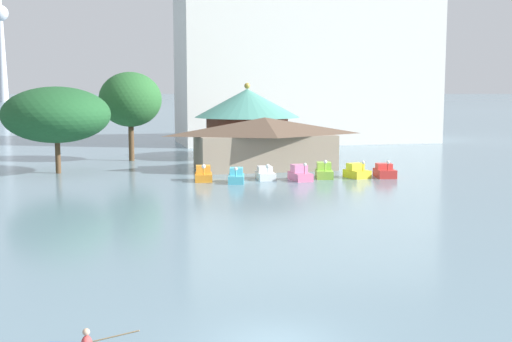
# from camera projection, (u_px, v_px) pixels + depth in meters

# --- Properties ---
(pedal_boat_orange) EXTENTS (1.83, 2.75, 1.59)m
(pedal_boat_orange) POSITION_uv_depth(u_px,v_px,m) (203.00, 175.00, 58.86)
(pedal_boat_orange) COLOR orange
(pedal_boat_orange) RESTS_ON ground
(pedal_boat_cyan) EXTENTS (1.96, 3.05, 1.50)m
(pedal_boat_cyan) POSITION_uv_depth(u_px,v_px,m) (236.00, 177.00, 57.82)
(pedal_boat_cyan) COLOR #4CB7CC
(pedal_boat_cyan) RESTS_ON ground
(pedal_boat_white) EXTENTS (1.68, 2.88, 1.51)m
(pedal_boat_white) POSITION_uv_depth(u_px,v_px,m) (265.00, 174.00, 59.97)
(pedal_boat_white) COLOR white
(pedal_boat_white) RESTS_ON ground
(pedal_boat_pink) EXTENTS (1.57, 2.89, 1.68)m
(pedal_boat_pink) POSITION_uv_depth(u_px,v_px,m) (300.00, 174.00, 59.30)
(pedal_boat_pink) COLOR pink
(pedal_boat_pink) RESTS_ON ground
(pedal_boat_lime) EXTENTS (2.13, 3.00, 1.78)m
(pedal_boat_lime) POSITION_uv_depth(u_px,v_px,m) (324.00, 172.00, 60.77)
(pedal_boat_lime) COLOR #8CCC3F
(pedal_boat_lime) RESTS_ON ground
(pedal_boat_yellow) EXTENTS (2.10, 2.59, 1.66)m
(pedal_boat_yellow) POSITION_uv_depth(u_px,v_px,m) (357.00, 172.00, 60.95)
(pedal_boat_yellow) COLOR yellow
(pedal_boat_yellow) RESTS_ON ground
(pedal_boat_red) EXTENTS (2.02, 2.82, 1.67)m
(pedal_boat_red) POSITION_uv_depth(u_px,v_px,m) (385.00, 172.00, 61.24)
(pedal_boat_red) COLOR red
(pedal_boat_red) RESTS_ON ground
(boathouse) EXTENTS (14.73, 7.03, 5.24)m
(boathouse) POSITION_uv_depth(u_px,v_px,m) (265.00, 142.00, 67.03)
(boathouse) COLOR gray
(boathouse) RESTS_ON ground
(green_roof_pavilion) EXTENTS (12.44, 12.44, 8.80)m
(green_roof_pavilion) POSITION_uv_depth(u_px,v_px,m) (247.00, 119.00, 78.64)
(green_roof_pavilion) COLOR brown
(green_roof_pavilion) RESTS_ON ground
(shoreline_tree_tall_left) EXTENTS (10.24, 10.24, 8.33)m
(shoreline_tree_tall_left) POSITION_uv_depth(u_px,v_px,m) (56.00, 115.00, 63.51)
(shoreline_tree_tall_left) COLOR brown
(shoreline_tree_tall_left) RESTS_ON ground
(shoreline_tree_mid) EXTENTS (7.00, 7.00, 9.98)m
(shoreline_tree_mid) POSITION_uv_depth(u_px,v_px,m) (130.00, 100.00, 74.51)
(shoreline_tree_mid) COLOR brown
(shoreline_tree_mid) RESTS_ON ground
(background_building_block) EXTENTS (39.14, 15.00, 23.20)m
(background_building_block) POSITION_uv_depth(u_px,v_px,m) (306.00, 65.00, 100.66)
(background_building_block) COLOR silver
(background_building_block) RESTS_ON ground
(distant_broadcast_tower) EXTENTS (9.38, 9.38, 114.93)m
(distant_broadcast_tower) POSITION_uv_depth(u_px,v_px,m) (0.00, 20.00, 388.77)
(distant_broadcast_tower) COLOR #B7BCC6
(distant_broadcast_tower) RESTS_ON ground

